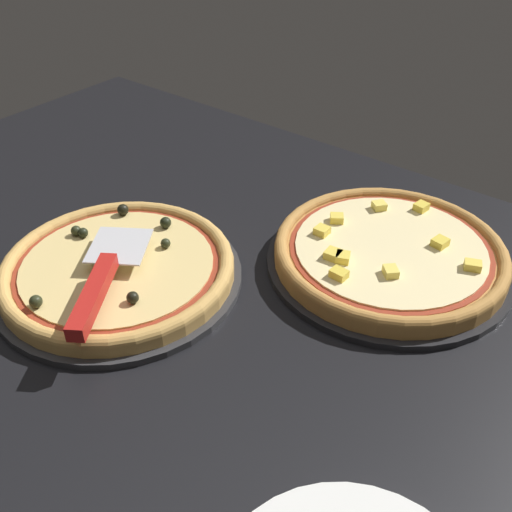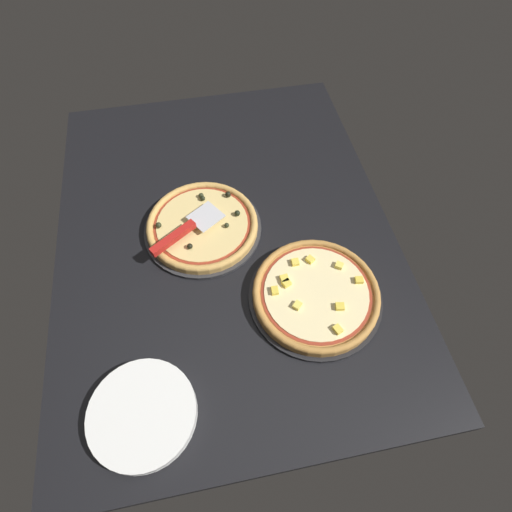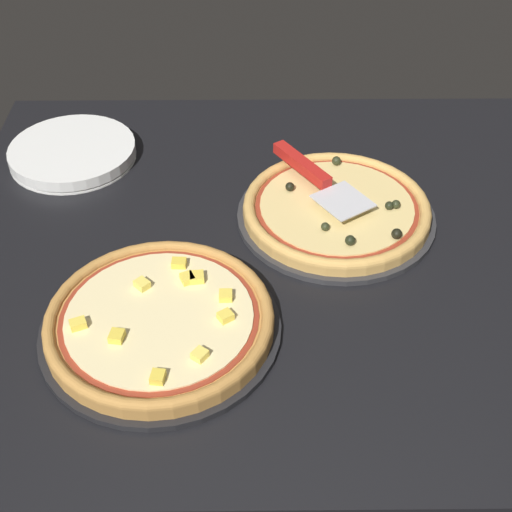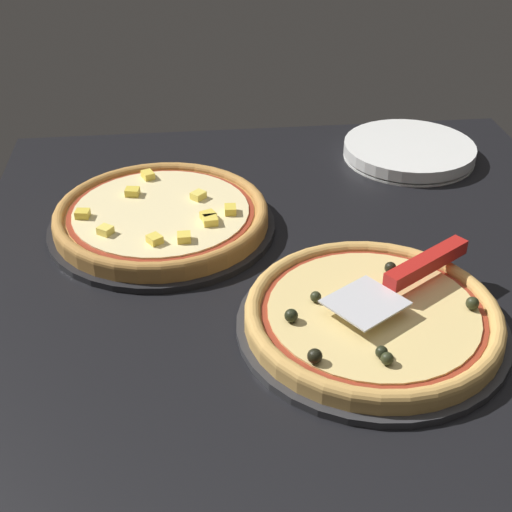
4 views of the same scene
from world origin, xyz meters
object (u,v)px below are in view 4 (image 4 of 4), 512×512
Objects in this scene: pizza_front at (373,315)px; plate_stack at (409,151)px; pizza_back at (161,215)px; serving_spatula at (415,270)px.

pizza_front is 53.12cm from plate_stack.
pizza_back is 50.63cm from plate_stack.
pizza_front is 1.47× the size of serving_spatula.
serving_spatula is 0.91× the size of plate_stack.
plate_stack is at bearing -16.17° from serving_spatula.
pizza_back is at bearing 43.24° from pizza_front.
serving_spatula is (-23.77, -32.88, 3.09)cm from pizza_back.
pizza_front is 38.68cm from pizza_back.
pizza_back is at bearing 54.14° from serving_spatula.
serving_spatula reaches higher than pizza_back.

